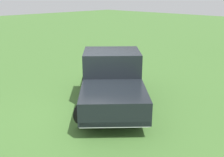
# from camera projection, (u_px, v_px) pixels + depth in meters

# --- Properties ---
(ground_plane) EXTENTS (80.00, 80.00, 0.00)m
(ground_plane) POSITION_uv_depth(u_px,v_px,m) (94.00, 109.00, 8.71)
(ground_plane) COLOR #477533
(pickup_truck) EXTENTS (4.80, 4.90, 1.80)m
(pickup_truck) POSITION_uv_depth(u_px,v_px,m) (112.00, 77.00, 9.02)
(pickup_truck) COLOR black
(pickup_truck) RESTS_ON ground_plane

